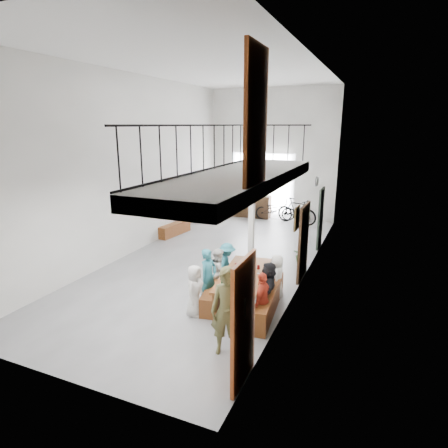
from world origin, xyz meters
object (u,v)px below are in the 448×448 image
at_px(serving_counter, 249,206).
at_px(bicycle_near, 275,210).
at_px(side_bench, 175,229).
at_px(oak_barrel, 208,209).
at_px(tasting_table, 244,277).
at_px(bench_inner, 216,291).
at_px(host_standing, 227,312).

height_order(serving_counter, bicycle_near, serving_counter).
bearing_deg(side_bench, oak_barrel, 84.94).
bearing_deg(serving_counter, oak_barrel, -139.05).
relative_size(side_bench, serving_counter, 0.82).
bearing_deg(tasting_table, bicycle_near, 92.75).
xyz_separation_m(side_bench, serving_counter, (1.63, 3.77, 0.28)).
bearing_deg(side_bench, serving_counter, 66.67).
distance_m(bench_inner, oak_barrel, 7.57).
relative_size(oak_barrel, bicycle_near, 0.57).
bearing_deg(serving_counter, tasting_table, -73.70).
bearing_deg(tasting_table, oak_barrel, 113.40).
bearing_deg(bicycle_near, side_bench, 131.75).
bearing_deg(serving_counter, bench_inner, -78.12).
bearing_deg(host_standing, tasting_table, 86.59).
relative_size(host_standing, bicycle_near, 0.97).
bearing_deg(oak_barrel, serving_counter, 43.01).
height_order(side_bench, serving_counter, serving_counter).
bearing_deg(bicycle_near, bench_inner, 175.23).
bearing_deg(host_standing, side_bench, 112.85).
bearing_deg(bench_inner, side_bench, 119.56).
distance_m(side_bench, oak_barrel, 2.48).
relative_size(tasting_table, serving_counter, 1.25).
distance_m(tasting_table, bicycle_near, 8.16).
distance_m(bench_inner, serving_counter, 8.32).
height_order(bench_inner, bicycle_near, bicycle_near).
xyz_separation_m(tasting_table, bench_inner, (-0.70, 0.06, -0.49)).
relative_size(side_bench, oak_barrel, 1.62).
height_order(oak_barrel, serving_counter, serving_counter).
relative_size(tasting_table, oak_barrel, 2.45).
bearing_deg(bicycle_near, serving_counter, 74.49).
xyz_separation_m(serving_counter, bicycle_near, (1.22, -0.11, -0.05)).
xyz_separation_m(tasting_table, oak_barrel, (-4.11, 6.81, -0.23)).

